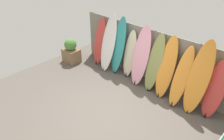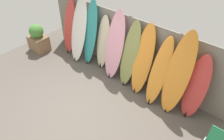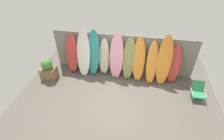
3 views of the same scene
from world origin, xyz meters
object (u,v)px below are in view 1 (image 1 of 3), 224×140
at_px(surfboard_pink_4, 141,56).
at_px(surfboard_orange_8, 199,79).
at_px(surfboard_teal_2, 119,46).
at_px(surfboard_orange_6, 166,68).
at_px(surfboard_red_0, 99,42).
at_px(surfboard_cream_3, 130,55).
at_px(surfboard_orange_7, 181,78).
at_px(surfboard_olive_5, 154,63).
at_px(planter_box, 71,51).
at_px(surfboard_red_9, 214,91).
at_px(surfboard_white_1, 108,44).

bearing_deg(surfboard_pink_4, surfboard_orange_8, -1.36).
bearing_deg(surfboard_teal_2, surfboard_orange_8, -2.03).
bearing_deg(surfboard_orange_6, surfboard_red_0, 179.34).
xyz_separation_m(surfboard_cream_3, surfboard_orange_7, (2.03, -0.19, 0.05)).
distance_m(surfboard_teal_2, surfboard_olive_5, 1.54).
bearing_deg(surfboard_orange_7, surfboard_orange_8, 1.88).
height_order(surfboard_teal_2, surfboard_cream_3, surfboard_teal_2).
height_order(surfboard_teal_2, planter_box, surfboard_teal_2).
bearing_deg(surfboard_orange_8, surfboard_orange_7, -178.12).
bearing_deg(surfboard_orange_8, surfboard_pink_4, 178.64).
distance_m(surfboard_orange_8, surfboard_red_9, 0.50).
relative_size(surfboard_olive_5, surfboard_orange_7, 1.06).
relative_size(surfboard_orange_7, planter_box, 1.82).
xyz_separation_m(surfboard_orange_7, surfboard_orange_8, (0.47, 0.02, 0.17)).
height_order(surfboard_teal_2, surfboard_pink_4, surfboard_teal_2).
distance_m(surfboard_teal_2, surfboard_orange_6, 1.96).
distance_m(surfboard_olive_5, surfboard_orange_6, 0.42).
bearing_deg(surfboard_red_0, surfboard_red_9, 0.05).
distance_m(surfboard_white_1, surfboard_orange_8, 3.36).
xyz_separation_m(surfboard_cream_3, surfboard_pink_4, (0.56, -0.13, 0.17)).
bearing_deg(surfboard_olive_5, surfboard_orange_6, 0.01).
bearing_deg(surfboard_white_1, surfboard_cream_3, 10.42).
xyz_separation_m(surfboard_pink_4, planter_box, (-2.86, -0.66, -0.54)).
distance_m(surfboard_orange_7, surfboard_red_9, 0.91).
relative_size(surfboard_red_0, surfboard_orange_8, 0.85).
xyz_separation_m(surfboard_orange_6, surfboard_orange_8, (1.00, -0.06, 0.11)).
distance_m(surfboard_red_0, surfboard_red_9, 4.35).
bearing_deg(surfboard_orange_7, surfboard_red_0, 178.19).
bearing_deg(surfboard_pink_4, surfboard_orange_6, 0.85).
relative_size(surfboard_white_1, surfboard_cream_3, 1.23).
bearing_deg(planter_box, surfboard_orange_6, 10.12).
height_order(surfboard_orange_6, planter_box, surfboard_orange_6).
relative_size(surfboard_orange_7, surfboard_red_9, 1.07).
distance_m(surfboard_white_1, planter_box, 1.67).
bearing_deg(surfboard_red_9, surfboard_teal_2, 179.88).
relative_size(surfboard_teal_2, surfboard_orange_7, 1.16).
bearing_deg(surfboard_olive_5, planter_box, -168.65).
bearing_deg(surfboard_cream_3, surfboard_orange_7, -5.27).
height_order(surfboard_red_0, surfboard_orange_8, surfboard_orange_8).
distance_m(surfboard_red_0, surfboard_orange_8, 3.92).
distance_m(surfboard_teal_2, surfboard_orange_7, 2.50).
height_order(surfboard_orange_7, surfboard_red_9, surfboard_orange_7).
bearing_deg(surfboard_orange_6, surfboard_cream_3, 175.73).
height_order(surfboard_white_1, surfboard_olive_5, surfboard_white_1).
distance_m(surfboard_cream_3, surfboard_orange_8, 2.51).
height_order(surfboard_teal_2, surfboard_orange_8, surfboard_orange_8).
distance_m(surfboard_pink_4, planter_box, 2.98).
xyz_separation_m(surfboard_teal_2, surfboard_cream_3, (0.46, 0.07, -0.20)).
bearing_deg(surfboard_orange_7, surfboard_pink_4, 177.61).
bearing_deg(surfboard_orange_6, surfboard_orange_7, -8.04).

